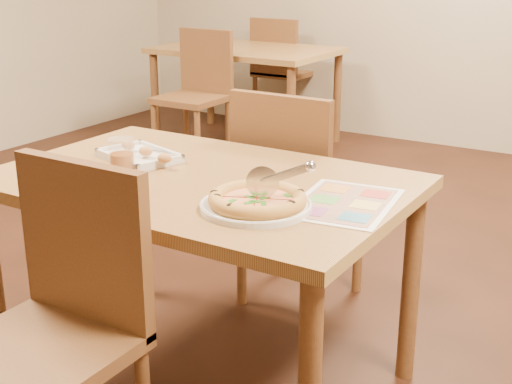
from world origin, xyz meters
The scene contains 12 objects.
dining_table centered at (0.00, 0.00, 0.63)m, with size 1.30×0.85×0.72m.
chair_near centered at (0.00, -0.60, 0.57)m, with size 0.42×0.42×0.47m.
chair_far centered at (0.00, 0.60, 0.57)m, with size 0.42×0.42×0.47m.
bg_table centered at (-1.60, 2.80, 0.63)m, with size 1.30×0.85×0.72m.
bg_chair_near centered at (-1.60, 2.20, 0.57)m, with size 0.42×0.42×0.47m.
bg_chair_far centered at (-1.60, 3.30, 0.57)m, with size 0.42×0.42×0.47m.
plate centered at (0.30, -0.15, 0.73)m, with size 0.31×0.31×0.02m, color silver.
pizza centered at (0.31, -0.16, 0.75)m, with size 0.27×0.27×0.04m.
pizza_cutter centered at (0.36, -0.13, 0.81)m, with size 0.16×0.09×0.10m.
appetizer_tray centered at (-0.29, 0.06, 0.73)m, with size 0.33×0.26×0.05m.
glass_tumbler centered at (-0.26, -0.07, 0.77)m, with size 0.09×0.09×0.11m.
menu centered at (0.49, 0.01, 0.72)m, with size 0.26×0.37×0.01m, color white.
Camera 1 is at (1.27, -1.73, 1.39)m, focal length 50.00 mm.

